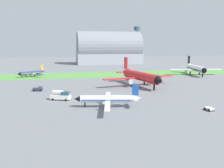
# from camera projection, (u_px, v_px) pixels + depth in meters

# --- Properties ---
(ground_plane) EXTENTS (600.00, 600.00, 0.00)m
(ground_plane) POSITION_uv_depth(u_px,v_px,m) (118.00, 95.00, 83.27)
(ground_plane) COLOR slate
(grass_taxiway_strip) EXTENTS (360.00, 28.00, 0.08)m
(grass_taxiway_strip) POSITION_uv_depth(u_px,v_px,m) (95.00, 75.00, 141.72)
(grass_taxiway_strip) COLOR #549342
(grass_taxiway_strip) RESTS_ON ground_plane
(airplane_parked_jet_far) EXTENTS (31.44, 31.00, 11.18)m
(airplane_parked_jet_far) POSITION_uv_depth(u_px,v_px,m) (196.00, 68.00, 140.27)
(airplane_parked_jet_far) COLOR white
(airplane_parked_jet_far) RESTS_ON ground_plane
(airplane_foreground_turboprop) EXTENTS (19.59, 22.75, 6.88)m
(airplane_foreground_turboprop) POSITION_uv_depth(u_px,v_px,m) (108.00, 99.00, 66.31)
(airplane_foreground_turboprop) COLOR silver
(airplane_foreground_turboprop) RESTS_ON ground_plane
(airplane_midfield_jet) EXTENTS (34.23, 33.76, 12.18)m
(airplane_midfield_jet) POSITION_uv_depth(u_px,v_px,m) (140.00, 76.00, 101.91)
(airplane_midfield_jet) COLOR red
(airplane_midfield_jet) RESTS_ON ground_plane
(airplane_taxiing_turboprop) EXTENTS (15.08, 16.80, 6.28)m
(airplane_taxiing_turboprop) POSITION_uv_depth(u_px,v_px,m) (31.00, 73.00, 133.03)
(airplane_taxiing_turboprop) COLOR navy
(airplane_taxiing_turboprop) RESTS_ON ground_plane
(fuel_truck_near_gate) EXTENTS (6.92, 4.73, 3.29)m
(fuel_truck_near_gate) POSITION_uv_depth(u_px,v_px,m) (61.00, 95.00, 75.59)
(fuel_truck_near_gate) COLOR white
(fuel_truck_near_gate) RESTS_ON ground_plane
(pushback_tug_midfield) EXTENTS (3.86, 2.60, 1.95)m
(pushback_tug_midfield) POSITION_uv_depth(u_px,v_px,m) (38.00, 89.00, 90.74)
(pushback_tug_midfield) COLOR #2D333D
(pushback_tug_midfield) RESTS_ON ground_plane
(baggage_cart_by_runway) EXTENTS (2.07, 2.61, 0.90)m
(baggage_cart_by_runway) POSITION_uv_depth(u_px,v_px,m) (209.00, 109.00, 63.25)
(baggage_cart_by_runway) COLOR white
(baggage_cart_by_runway) RESTS_ON ground_plane
(hangar_distant) EXTENTS (63.85, 31.16, 31.99)m
(hangar_distant) POSITION_uv_depth(u_px,v_px,m) (109.00, 50.00, 230.41)
(hangar_distant) COLOR #9399A3
(hangar_distant) RESTS_ON ground_plane
(control_tower) EXTENTS (8.00, 8.00, 39.87)m
(control_tower) POSITION_uv_depth(u_px,v_px,m) (137.00, 41.00, 270.87)
(control_tower) COLOR silver
(control_tower) RESTS_ON ground_plane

